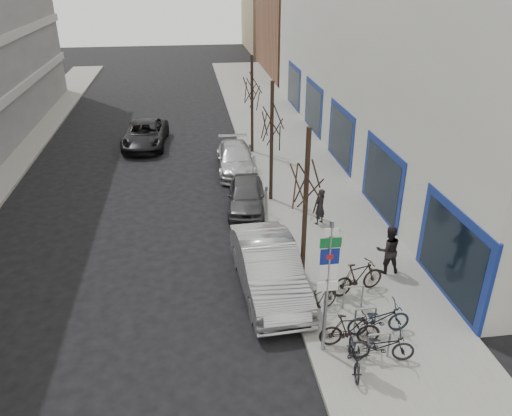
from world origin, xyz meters
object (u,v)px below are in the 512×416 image
object	(u,v)px
tree_far	(252,82)
tree_near	(307,171)
pedestrian_near	(320,207)
tree_mid	(272,114)
parked_car_mid	(246,195)
meter_mid	(266,198)
highway_sign_pole	(328,281)
bike_mid_inner	(320,300)
parked_car_back	(236,159)
meter_back	(250,154)
bike_far_inner	(358,277)
bike_near_right	(350,330)
parked_car_front	(269,268)
meter_front	(293,268)
bike_mid_curb	(379,317)
lane_car	(145,134)
bike_near_left	(355,354)
bike_far_curb	(382,343)
pedestrian_far	(388,249)
bike_rack	(365,317)

from	to	relation	value
tree_far	tree_near	bearing A→B (deg)	-90.00
pedestrian_near	tree_mid	bearing A→B (deg)	-95.30
tree_mid	parked_car_mid	size ratio (longest dim) A/B	1.40
meter_mid	highway_sign_pole	bearing A→B (deg)	-88.32
tree_mid	meter_mid	distance (m)	3.55
bike_mid_inner	parked_car_mid	bearing A→B (deg)	-23.73
tree_far	parked_car_back	distance (m)	4.41
bike_mid_inner	parked_car_mid	xyz separation A→B (m)	(-1.32, 7.78, 0.04)
meter_back	bike_far_inner	distance (m)	11.71
meter_mid	bike_near_right	bearing A→B (deg)	-83.00
tree_near	parked_car_front	bearing A→B (deg)	-165.42
meter_front	pedestrian_near	bearing A→B (deg)	64.98
parked_car_front	bike_mid_curb	bearing A→B (deg)	-47.84
tree_near	pedestrian_near	distance (m)	5.24
meter_mid	lane_car	xyz separation A→B (m)	(-5.67, 10.29, -0.20)
highway_sign_pole	pedestrian_near	distance (m)	7.73
bike_near_right	bike_mid_inner	bearing A→B (deg)	21.03
bike_far_inner	lane_car	bearing A→B (deg)	9.37
lane_car	meter_mid	bearing A→B (deg)	-57.02
bike_far_inner	parked_car_front	distance (m)	2.89
meter_front	pedestrian_near	xyz separation A→B (m)	(2.03, 4.35, 0.01)
bike_mid_inner	lane_car	bearing A→B (deg)	-13.41
meter_front	lane_car	world-z (taller)	lane_car
bike_near_left	meter_front	bearing A→B (deg)	112.79
pedestrian_near	tree_near	bearing A→B (deg)	31.62
bike_mid_curb	pedestrian_near	size ratio (longest dim) A/B	1.22
tree_far	bike_near_right	xyz separation A→B (m)	(0.58, -16.41, -3.42)
meter_front	parked_car_mid	distance (m)	6.44
meter_mid	meter_back	distance (m)	5.50
tree_near	bike_far_curb	xyz separation A→B (m)	(1.25, -4.08, -3.41)
tree_far	meter_back	world-z (taller)	tree_far
highway_sign_pole	parked_car_front	world-z (taller)	highway_sign_pole
tree_far	bike_near_left	bearing A→B (deg)	-88.53
tree_mid	pedestrian_far	xyz separation A→B (m)	(2.99, -6.47, -3.07)
tree_far	parked_car_mid	size ratio (longest dim) A/B	1.40
bike_near_left	bike_far_curb	size ratio (longest dim) A/B	0.89
bike_near_right	pedestrian_far	size ratio (longest dim) A/B	0.99
bike_rack	pedestrian_far	xyz separation A→B (m)	(1.79, 2.93, 0.38)
bike_rack	tree_mid	xyz separation A→B (m)	(-1.20, 9.40, 3.44)
bike_near_left	pedestrian_far	world-z (taller)	pedestrian_far
meter_back	parked_car_back	world-z (taller)	meter_back
bike_mid_inner	parked_car_front	bearing A→B (deg)	6.59
meter_front	bike_near_right	distance (m)	3.09
tree_near	bike_mid_inner	world-z (taller)	tree_near
bike_far_inner	pedestrian_near	bearing A→B (deg)	-15.73
bike_rack	bike_near_right	bearing A→B (deg)	-140.64
pedestrian_far	meter_front	bearing A→B (deg)	10.12
parked_car_back	bike_rack	bearing A→B (deg)	-78.11
bike_mid_curb	pedestrian_far	xyz separation A→B (m)	(1.43, 3.06, 0.31)
tree_near	parked_car_mid	world-z (taller)	tree_near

